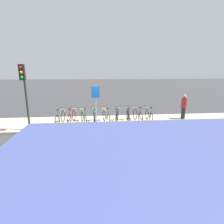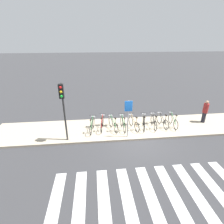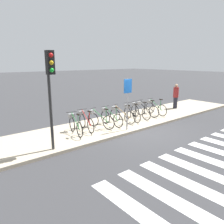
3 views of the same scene
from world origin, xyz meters
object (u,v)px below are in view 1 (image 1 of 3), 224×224
object	(u,v)px
parked_bicycle_4	(106,115)
parked_bicycle_6	(128,115)
parked_bicycle_3	(94,116)
pedestrian	(184,106)
parked_bicycle_2	(83,116)
parked_bicycle_5	(117,115)
parked_bicycle_7	(137,114)
sign_post	(96,100)
parked_bicycle_0	(61,117)
parked_bicycle_1	(72,116)
parked_bicycle_8	(149,114)
traffic_light	(24,84)

from	to	relation	value
parked_bicycle_4	parked_bicycle_6	world-z (taller)	same
parked_bicycle_3	pedestrian	bearing A→B (deg)	2.94
parked_bicycle_2	parked_bicycle_5	world-z (taller)	same
parked_bicycle_5	parked_bicycle_6	xyz separation A→B (m)	(0.67, 0.05, 0.00)
parked_bicycle_7	parked_bicycle_3	bearing A→B (deg)	-177.31
parked_bicycle_6	sign_post	bearing A→B (deg)	-150.35
parked_bicycle_0	parked_bicycle_1	xyz separation A→B (m)	(0.64, 0.17, 0.00)
parked_bicycle_3	parked_bicycle_5	bearing A→B (deg)	-0.62
parked_bicycle_2	parked_bicycle_8	size ratio (longest dim) A/B	0.97
parked_bicycle_1	parked_bicycle_2	xyz separation A→B (m)	(0.67, -0.11, 0.00)
parked_bicycle_8	parked_bicycle_1	bearing A→B (deg)	179.14
parked_bicycle_1	parked_bicycle_4	bearing A→B (deg)	-3.46
parked_bicycle_2	parked_bicycle_6	size ratio (longest dim) A/B	0.97
parked_bicycle_4	sign_post	xyz separation A→B (m)	(-0.58, -1.08, 1.12)
parked_bicycle_0	sign_post	bearing A→B (deg)	-26.54
parked_bicycle_0	pedestrian	size ratio (longest dim) A/B	0.96
parked_bicycle_3	sign_post	world-z (taller)	sign_post
parked_bicycle_3	parked_bicycle_8	world-z (taller)	same
parked_bicycle_4	parked_bicycle_6	distance (m)	1.37
parked_bicycle_3	parked_bicycle_4	world-z (taller)	same
parked_bicycle_2	traffic_light	xyz separation A→B (m)	(-2.75, -1.14, 1.99)
traffic_light	sign_post	bearing A→B (deg)	0.87
parked_bicycle_4	traffic_light	bearing A→B (deg)	-164.56
parked_bicycle_5	parked_bicycle_3	bearing A→B (deg)	179.38
parked_bicycle_7	pedestrian	xyz separation A→B (m)	(3.08, 0.17, 0.40)
parked_bicycle_1	parked_bicycle_6	bearing A→B (deg)	-1.56
parked_bicycle_1	pedestrian	xyz separation A→B (m)	(7.05, 0.16, 0.40)
parked_bicycle_7	parked_bicycle_1	bearing A→B (deg)	179.91
parked_bicycle_1	parked_bicycle_6	distance (m)	3.38
parked_bicycle_1	parked_bicycle_7	xyz separation A→B (m)	(3.98, -0.01, 0.00)
parked_bicycle_1	parked_bicycle_3	size ratio (longest dim) A/B	0.99
parked_bicycle_3	traffic_light	size ratio (longest dim) A/B	0.46
parked_bicycle_2	parked_bicycle_1	bearing A→B (deg)	170.65
parked_bicycle_2	traffic_light	world-z (taller)	traffic_light
parked_bicycle_3	pedestrian	world-z (taller)	pedestrian
parked_bicycle_2	parked_bicycle_8	xyz separation A→B (m)	(4.02, 0.04, 0.00)
pedestrian	parked_bicycle_0	bearing A→B (deg)	-177.55
parked_bicycle_7	traffic_light	bearing A→B (deg)	-168.39
parked_bicycle_4	parked_bicycle_6	size ratio (longest dim) A/B	0.98
parked_bicycle_5	sign_post	xyz separation A→B (m)	(-1.28, -1.05, 1.12)
parked_bicycle_0	parked_bicycle_4	bearing A→B (deg)	0.98
parked_bicycle_1	parked_bicycle_8	world-z (taller)	same
parked_bicycle_5	parked_bicycle_4	bearing A→B (deg)	177.93
parked_bicycle_5	parked_bicycle_2	bearing A→B (deg)	178.96
parked_bicycle_1	parked_bicycle_6	size ratio (longest dim) A/B	0.99
sign_post	parked_bicycle_0	bearing A→B (deg)	153.46
parked_bicycle_1	parked_bicycle_6	world-z (taller)	same
parked_bicycle_0	parked_bicycle_5	size ratio (longest dim) A/B	1.01
parked_bicycle_7	parked_bicycle_8	xyz separation A→B (m)	(0.71, -0.06, 0.00)
parked_bicycle_4	parked_bicycle_7	size ratio (longest dim) A/B	0.99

